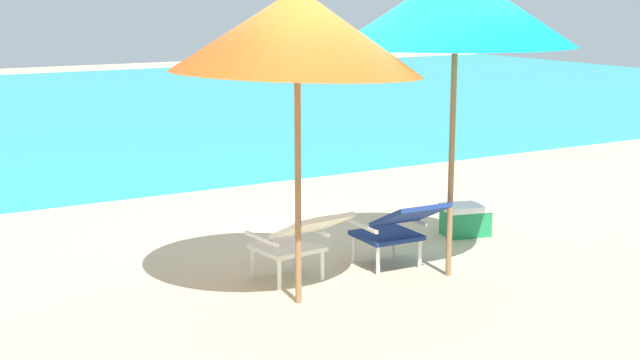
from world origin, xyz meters
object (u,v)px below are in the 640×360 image
object	(u,v)px
lounge_chair_left	(299,238)
lounge_chair_right	(397,226)
cooler_box	(466,220)
beach_umbrella_left	(297,31)
beach_umbrella_right	(456,7)

from	to	relation	value
lounge_chair_left	lounge_chair_right	distance (m)	0.95
lounge_chair_left	cooler_box	bearing A→B (deg)	12.85
lounge_chair_left	beach_umbrella_left	bearing A→B (deg)	-119.36
cooler_box	beach_umbrella_right	bearing A→B (deg)	-135.53
beach_umbrella_right	cooler_box	world-z (taller)	beach_umbrella_right
beach_umbrella_right	lounge_chair_left	bearing A→B (deg)	159.70
lounge_chair_left	beach_umbrella_left	size ratio (longest dim) A/B	0.37
beach_umbrella_left	cooler_box	world-z (taller)	beach_umbrella_left
beach_umbrella_left	beach_umbrella_right	bearing A→B (deg)	-1.69
lounge_chair_right	beach_umbrella_left	bearing A→B (deg)	-165.38
cooler_box	lounge_chair_right	bearing A→B (deg)	-154.37
lounge_chair_left	beach_umbrella_right	size ratio (longest dim) A/B	0.35
beach_umbrella_right	cooler_box	xyz separation A→B (m)	(0.99, 0.97, -2.15)
beach_umbrella_left	beach_umbrella_right	world-z (taller)	beach_umbrella_right
beach_umbrella_left	beach_umbrella_right	xyz separation A→B (m)	(1.48, -0.04, 0.17)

